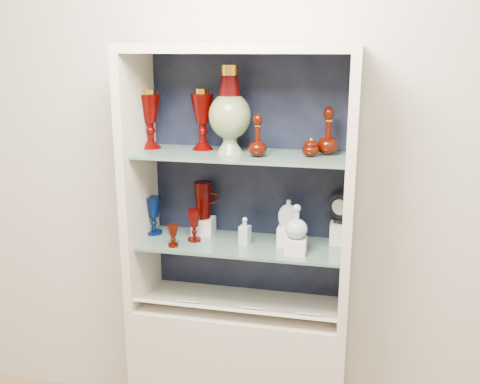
% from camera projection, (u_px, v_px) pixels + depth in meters
% --- Properties ---
extents(wall_back, '(3.50, 0.02, 2.80)m').
position_uv_depth(wall_back, '(250.00, 160.00, 2.57)').
color(wall_back, beige).
rests_on(wall_back, ground).
extents(cabinet_base, '(1.00, 0.40, 0.75)m').
position_uv_depth(cabinet_base, '(240.00, 374.00, 2.62)').
color(cabinet_base, beige).
rests_on(cabinet_base, ground).
extents(cabinet_back_panel, '(0.98, 0.02, 1.15)m').
position_uv_depth(cabinet_back_panel, '(249.00, 177.00, 2.56)').
color(cabinet_back_panel, black).
rests_on(cabinet_back_panel, cabinet_base).
extents(cabinet_side_left, '(0.04, 0.40, 1.15)m').
position_uv_depth(cabinet_side_left, '(139.00, 181.00, 2.48)').
color(cabinet_side_left, beige).
rests_on(cabinet_side_left, cabinet_base).
extents(cabinet_side_right, '(0.04, 0.40, 1.15)m').
position_uv_depth(cabinet_side_right, '(350.00, 193.00, 2.28)').
color(cabinet_side_right, beige).
rests_on(cabinet_side_right, cabinet_base).
extents(cabinet_top_cap, '(1.00, 0.40, 0.04)m').
position_uv_depth(cabinet_top_cap, '(240.00, 48.00, 2.22)').
color(cabinet_top_cap, beige).
rests_on(cabinet_top_cap, cabinet_side_left).
extents(shelf_lower, '(0.92, 0.34, 0.01)m').
position_uv_depth(shelf_lower, '(241.00, 244.00, 2.47)').
color(shelf_lower, slate).
rests_on(shelf_lower, cabinet_side_left).
extents(shelf_upper, '(0.92, 0.34, 0.01)m').
position_uv_depth(shelf_upper, '(241.00, 155.00, 2.36)').
color(shelf_upper, slate).
rests_on(shelf_upper, cabinet_side_left).
extents(label_ledge, '(0.92, 0.17, 0.09)m').
position_uv_depth(label_ledge, '(235.00, 309.00, 2.42)').
color(label_ledge, beige).
rests_on(label_ledge, cabinet_base).
extents(label_card_0, '(0.10, 0.06, 0.03)m').
position_uv_depth(label_card_0, '(189.00, 301.00, 2.46)').
color(label_card_0, white).
rests_on(label_card_0, label_ledge).
extents(label_card_1, '(0.10, 0.06, 0.03)m').
position_uv_depth(label_card_1, '(253.00, 308.00, 2.39)').
color(label_card_1, white).
rests_on(label_card_1, label_ledge).
extents(label_card_2, '(0.10, 0.06, 0.03)m').
position_uv_depth(label_card_2, '(309.00, 314.00, 2.34)').
color(label_card_2, white).
rests_on(label_card_2, label_ledge).
extents(pedestal_lamp_left, '(0.12, 0.12, 0.27)m').
position_uv_depth(pedestal_lamp_left, '(150.00, 119.00, 2.46)').
color(pedestal_lamp_left, '#430200').
rests_on(pedestal_lamp_left, shelf_upper).
extents(pedestal_lamp_right, '(0.12, 0.12, 0.28)m').
position_uv_depth(pedestal_lamp_right, '(202.00, 119.00, 2.43)').
color(pedestal_lamp_right, '#430200').
rests_on(pedestal_lamp_right, shelf_upper).
extents(enamel_urn, '(0.19, 0.19, 0.38)m').
position_uv_depth(enamel_urn, '(230.00, 110.00, 2.33)').
color(enamel_urn, '#0B4310').
rests_on(enamel_urn, shelf_upper).
extents(ruby_decanter_a, '(0.10, 0.10, 0.21)m').
position_uv_depth(ruby_decanter_a, '(258.00, 133.00, 2.27)').
color(ruby_decanter_a, '#3A0900').
rests_on(ruby_decanter_a, shelf_upper).
extents(ruby_decanter_b, '(0.12, 0.12, 0.22)m').
position_uv_depth(ruby_decanter_b, '(328.00, 129.00, 2.31)').
color(ruby_decanter_b, '#3A0900').
rests_on(ruby_decanter_b, shelf_upper).
extents(lidded_bowl, '(0.10, 0.10, 0.08)m').
position_uv_depth(lidded_bowl, '(311.00, 147.00, 2.29)').
color(lidded_bowl, '#3A0900').
rests_on(lidded_bowl, shelf_upper).
extents(cobalt_goblet, '(0.10, 0.10, 0.18)m').
position_uv_depth(cobalt_goblet, '(154.00, 216.00, 2.57)').
color(cobalt_goblet, '#011045').
rests_on(cobalt_goblet, shelf_lower).
extents(ruby_goblet_tall, '(0.06, 0.06, 0.15)m').
position_uv_depth(ruby_goblet_tall, '(194.00, 225.00, 2.48)').
color(ruby_goblet_tall, '#430200').
rests_on(ruby_goblet_tall, shelf_lower).
extents(ruby_goblet_small, '(0.06, 0.06, 0.10)m').
position_uv_depth(ruby_goblet_small, '(173.00, 236.00, 2.42)').
color(ruby_goblet_small, '#3A0900').
rests_on(ruby_goblet_small, shelf_lower).
extents(riser_ruby_pitcher, '(0.10, 0.10, 0.08)m').
position_uv_depth(riser_ruby_pitcher, '(204.00, 226.00, 2.58)').
color(riser_ruby_pitcher, silver).
rests_on(riser_ruby_pitcher, shelf_lower).
extents(ruby_pitcher, '(0.16, 0.13, 0.18)m').
position_uv_depth(ruby_pitcher, '(203.00, 200.00, 2.55)').
color(ruby_pitcher, '#430200').
rests_on(ruby_pitcher, riser_ruby_pitcher).
extents(clear_square_bottle, '(0.05, 0.05, 0.13)m').
position_uv_depth(clear_square_bottle, '(245.00, 231.00, 2.43)').
color(clear_square_bottle, '#A1B5BC').
rests_on(clear_square_bottle, shelf_lower).
extents(riser_flat_flask, '(0.09, 0.09, 0.09)m').
position_uv_depth(riser_flat_flask, '(288.00, 236.00, 2.43)').
color(riser_flat_flask, silver).
rests_on(riser_flat_flask, shelf_lower).
extents(flat_flask, '(0.09, 0.04, 0.13)m').
position_uv_depth(flat_flask, '(288.00, 213.00, 2.40)').
color(flat_flask, '#B1BAC4').
rests_on(flat_flask, riser_flat_flask).
extents(riser_clear_round_decanter, '(0.09, 0.09, 0.07)m').
position_uv_depth(riser_clear_round_decanter, '(296.00, 246.00, 2.34)').
color(riser_clear_round_decanter, silver).
rests_on(riser_clear_round_decanter, shelf_lower).
extents(clear_round_decanter, '(0.11, 0.11, 0.15)m').
position_uv_depth(clear_round_decanter, '(296.00, 222.00, 2.31)').
color(clear_round_decanter, '#A1B5BC').
rests_on(clear_round_decanter, riser_clear_round_decanter).
extents(riser_cameo_medallion, '(0.08, 0.08, 0.10)m').
position_uv_depth(riser_cameo_medallion, '(339.00, 233.00, 2.45)').
color(riser_cameo_medallion, silver).
rests_on(riser_cameo_medallion, shelf_lower).
extents(cameo_medallion, '(0.13, 0.09, 0.14)m').
position_uv_depth(cameo_medallion, '(340.00, 208.00, 2.42)').
color(cameo_medallion, black).
rests_on(cameo_medallion, riser_cameo_medallion).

